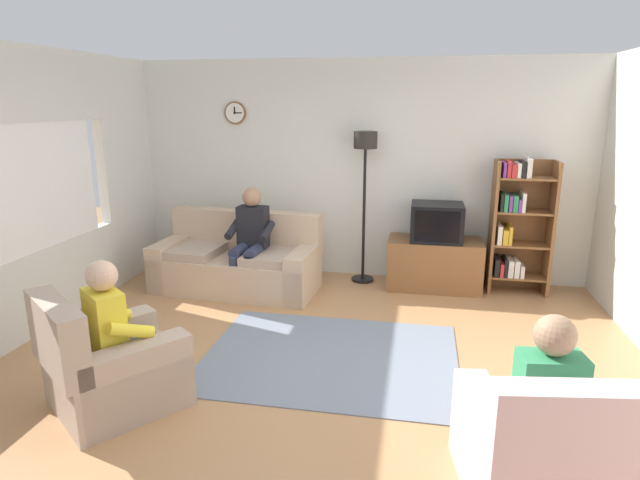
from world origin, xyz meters
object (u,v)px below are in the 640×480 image
object	(u,v)px
tv	(437,222)
person_in_right_armchair	(541,396)
tv_stand	(434,264)
person_on_couch	(250,235)
couch	(237,264)
bookshelf	(517,224)
floor_lamp	(365,165)
armchair_near_bookshelf	(541,455)
person_in_left_armchair	(119,326)
armchair_near_window	(111,369)

from	to	relation	value
tv	person_in_right_armchair	distance (m)	3.42
tv_stand	person_on_couch	xyz separation A→B (m)	(-2.11, -0.59, 0.40)
couch	bookshelf	xyz separation A→B (m)	(3.22, 0.55, 0.50)
floor_lamp	person_on_couch	size ratio (longest dim) A/B	1.49
floor_lamp	tv	bearing A→B (deg)	-8.07
couch	armchair_near_bookshelf	bearing A→B (deg)	-46.70
couch	person_in_left_armchair	bearing A→B (deg)	-90.14
tv_stand	person_in_left_armchair	world-z (taller)	person_in_left_armchair
couch	person_in_right_armchair	bearing A→B (deg)	-45.97
armchair_near_bookshelf	person_in_right_armchair	xyz separation A→B (m)	(-0.01, 0.09, 0.32)
tv	couch	bearing A→B (deg)	-168.77
tv	person_on_couch	size ratio (longest dim) A/B	0.48
tv_stand	floor_lamp	bearing A→B (deg)	173.51
tv_stand	armchair_near_bookshelf	xyz separation A→B (m)	(0.52, -3.49, -0.01)
couch	tv_stand	size ratio (longest dim) A/B	1.78
tv	floor_lamp	distance (m)	1.08
armchair_near_window	tv_stand	bearing A→B (deg)	52.14
tv_stand	person_in_left_armchair	size ratio (longest dim) A/B	0.98
tv	person_in_right_armchair	size ratio (longest dim) A/B	0.54
armchair_near_window	person_on_couch	size ratio (longest dim) A/B	0.96
bookshelf	armchair_near_window	size ratio (longest dim) A/B	1.33
armchair_near_window	person_in_right_armchair	distance (m)	2.92
couch	person_in_left_armchair	size ratio (longest dim) A/B	1.75
armchair_near_window	person_on_couch	world-z (taller)	person_on_couch
tv_stand	floor_lamp	world-z (taller)	floor_lamp
floor_lamp	armchair_near_window	world-z (taller)	floor_lamp
couch	tv	distance (m)	2.41
couch	tv	world-z (taller)	tv
bookshelf	armchair_near_bookshelf	distance (m)	3.61
floor_lamp	person_on_couch	distance (m)	1.60
bookshelf	armchair_near_window	world-z (taller)	bookshelf
armchair_near_window	tv	bearing A→B (deg)	51.92
tv_stand	person_in_left_armchair	bearing A→B (deg)	-127.86
armchair_near_window	person_in_right_armchair	xyz separation A→B (m)	(2.88, -0.34, 0.32)
bookshelf	person_in_left_armchair	world-z (taller)	bookshelf
armchair_near_window	armchair_near_bookshelf	world-z (taller)	same
floor_lamp	person_on_couch	world-z (taller)	floor_lamp
tv_stand	tv	size ratio (longest dim) A/B	1.83
person_on_couch	couch	bearing A→B (deg)	151.97
couch	person_in_left_armchair	xyz separation A→B (m)	(-0.01, -2.50, 0.29)
tv_stand	armchair_near_window	world-z (taller)	armchair_near_window
floor_lamp	armchair_near_window	xyz separation A→B (m)	(-1.50, -3.15, -1.16)
bookshelf	person_on_couch	distance (m)	3.09
person_on_couch	floor_lamp	bearing A→B (deg)	29.25
person_on_couch	person_in_left_armchair	xyz separation A→B (m)	(-0.21, -2.39, -0.09)
armchair_near_bookshelf	tv	bearing A→B (deg)	98.49
armchair_near_window	person_on_couch	bearing A→B (deg)	83.80
tv	person_in_right_armchair	bearing A→B (deg)	-81.51
tv	armchair_near_bookshelf	size ratio (longest dim) A/B	0.61
tv_stand	floor_lamp	size ratio (longest dim) A/B	0.59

